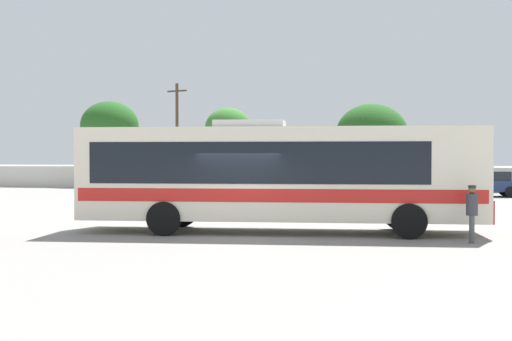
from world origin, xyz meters
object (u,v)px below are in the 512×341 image
object	(u,v)px
attendant_by_bus_door	(472,210)
roadside_tree_midleft	(228,128)
roadside_tree_midright	(372,134)
parked_car_leftmost_grey	(182,181)
coach_bus_cream_red	(275,173)
parked_car_third_black	(370,182)
roadside_tree_left	(110,126)
parked_car_second_red	(276,182)
parked_car_rightmost_dark_blue	(484,183)
utility_pole_near	(177,133)

from	to	relation	value
attendant_by_bus_door	roadside_tree_midleft	bearing A→B (deg)	116.16
roadside_tree_midleft	roadside_tree_midright	distance (m)	11.78
parked_car_leftmost_grey	coach_bus_cream_red	bearing A→B (deg)	-63.38
parked_car_leftmost_grey	parked_car_third_black	size ratio (longest dim) A/B	1.04
roadside_tree_midright	roadside_tree_left	bearing A→B (deg)	178.64
parked_car_third_black	roadside_tree_midleft	xyz separation A→B (m)	(-11.78, 9.71, 3.97)
coach_bus_cream_red	roadside_tree_left	world-z (taller)	roadside_tree_left
attendant_by_bus_door	roadside_tree_midright	bearing A→B (deg)	97.43
parked_car_second_red	parked_car_rightmost_dark_blue	world-z (taller)	parked_car_rightmost_dark_blue
coach_bus_cream_red	roadside_tree_midleft	xyz separation A→B (m)	(-9.65, 30.19, 2.89)
parked_car_second_red	roadside_tree_midleft	size ratio (longest dim) A/B	0.73
utility_pole_near	roadside_tree_midleft	size ratio (longest dim) A/B	1.29
attendant_by_bus_door	roadside_tree_midleft	size ratio (longest dim) A/B	0.25
parked_car_leftmost_grey	roadside_tree_left	xyz separation A→B (m)	(-9.25, 8.55, 4.20)
parked_car_leftmost_grey	roadside_tree_midright	size ratio (longest dim) A/B	0.67
parked_car_second_red	roadside_tree_midright	size ratio (longest dim) A/B	0.74
attendant_by_bus_door	parked_car_rightmost_dark_blue	xyz separation A→B (m)	(3.15, 21.89, -0.11)
coach_bus_cream_red	attendant_by_bus_door	bearing A→B (deg)	-12.43
coach_bus_cream_red	utility_pole_near	world-z (taller)	utility_pole_near
attendant_by_bus_door	roadside_tree_midleft	distance (m)	35.28
coach_bus_cream_red	parked_car_second_red	world-z (taller)	coach_bus_cream_red
roadside_tree_left	attendant_by_bus_door	bearing A→B (deg)	-50.03
roadside_tree_left	coach_bus_cream_red	bearing A→B (deg)	-56.03
utility_pole_near	roadside_tree_midright	bearing A→B (deg)	0.72
attendant_by_bus_door	roadside_tree_midleft	world-z (taller)	roadside_tree_midleft
parked_car_leftmost_grey	parked_car_second_red	distance (m)	6.31
roadside_tree_midleft	roadside_tree_midright	xyz separation A→B (m)	(11.61, -1.90, -0.69)
coach_bus_cream_red	roadside_tree_midright	distance (m)	28.45
parked_car_rightmost_dark_blue	coach_bus_cream_red	bearing A→B (deg)	-113.50
parked_car_leftmost_grey	roadside_tree_left	bearing A→B (deg)	137.28
parked_car_second_red	parked_car_rightmost_dark_blue	bearing A→B (deg)	0.82
parked_car_second_red	roadside_tree_midright	bearing A→B (deg)	53.62
attendant_by_bus_door	parked_car_leftmost_grey	distance (m)	26.81
parked_car_leftmost_grey	utility_pole_near	world-z (taller)	utility_pole_near
parked_car_second_red	utility_pole_near	distance (m)	12.68
parked_car_second_red	roadside_tree_midleft	xyz separation A→B (m)	(-5.81, 9.77, 4.02)
roadside_tree_left	parked_car_third_black	bearing A→B (deg)	-21.12
roadside_tree_midleft	coach_bus_cream_red	bearing A→B (deg)	-72.27
coach_bus_cream_red	parked_car_rightmost_dark_blue	world-z (taller)	coach_bus_cream_red
parked_car_rightmost_dark_blue	roadside_tree_midleft	size ratio (longest dim) A/B	0.72
parked_car_second_red	roadside_tree_left	world-z (taller)	roadside_tree_left
coach_bus_cream_red	parked_car_third_black	distance (m)	20.62
parked_car_rightmost_dark_blue	roadside_tree_midleft	distance (m)	21.31
parked_car_leftmost_grey	parked_car_second_red	xyz separation A→B (m)	(6.31, 0.17, -0.03)
roadside_tree_left	roadside_tree_midleft	world-z (taller)	roadside_tree_left
coach_bus_cream_red	parked_car_rightmost_dark_blue	xyz separation A→B (m)	(8.96, 20.61, -1.09)
parked_car_third_black	parked_car_rightmost_dark_blue	distance (m)	6.83
utility_pole_near	roadside_tree_midright	size ratio (longest dim) A/B	1.29
parked_car_second_red	parked_car_third_black	xyz separation A→B (m)	(5.98, 0.06, 0.05)
parked_car_rightmost_dark_blue	roadside_tree_midleft	bearing A→B (deg)	152.76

